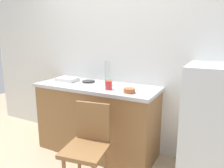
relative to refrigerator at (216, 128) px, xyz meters
name	(u,v)px	position (x,y,z in m)	size (l,w,h in m)	color
back_wall	(118,51)	(-1.28, 0.35, 0.70)	(4.80, 0.10, 2.67)	silver
cabinet_base	(97,120)	(-1.41, 0.00, -0.19)	(1.56, 0.60, 0.88)	olive
countertop	(97,87)	(-1.41, 0.00, 0.27)	(1.60, 0.64, 0.04)	#B7B7BC
faucet	(105,71)	(-1.42, 0.25, 0.43)	(0.02, 0.02, 0.28)	#B7B7BC
refrigerator	(216,128)	(0.00, 0.00, 0.00)	(0.64, 0.61, 1.26)	silver
chair	(88,144)	(-1.09, -0.69, -0.13)	(0.46, 0.46, 0.89)	olive
dish_tray	(67,79)	(-1.91, 0.03, 0.31)	(0.28, 0.20, 0.05)	white
terracotta_bowl	(129,91)	(-0.89, -0.15, 0.31)	(0.13, 0.13, 0.05)	#B25B33
hotplate	(88,81)	(-1.61, 0.10, 0.30)	(0.17, 0.17, 0.02)	#2D2D2D
cup_green	(108,82)	(-1.28, 0.06, 0.33)	(0.08, 0.08, 0.08)	green
cup_red	(109,85)	(-1.17, -0.12, 0.34)	(0.08, 0.08, 0.10)	red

